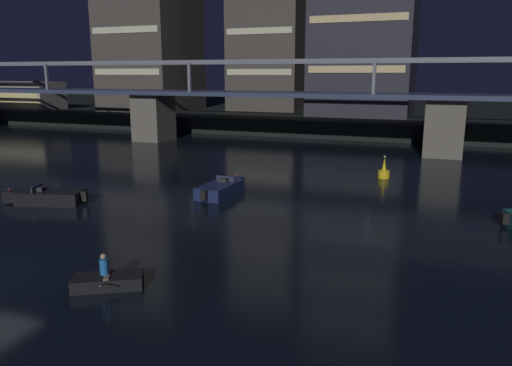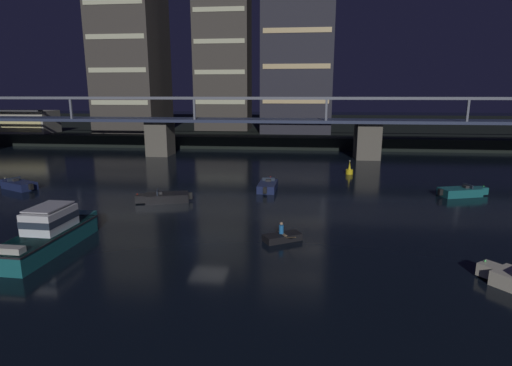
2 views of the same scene
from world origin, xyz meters
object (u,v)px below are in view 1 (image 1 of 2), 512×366
object	(u,v)px
river_bridge	(284,107)
speedboat_mid_center	(47,197)
dinghy_with_paddler	(108,281)
tower_west_tall	(268,12)
channel_buoy	(384,172)
tower_west_low	(149,12)
speedboat_mid_right	(221,189)
waterfront_pavilion	(25,95)

from	to	relation	value
river_bridge	speedboat_mid_center	world-z (taller)	river_bridge
speedboat_mid_center	dinghy_with_paddler	bearing A→B (deg)	-38.32
tower_west_tall	channel_buoy	distance (m)	46.64
tower_west_low	speedboat_mid_center	world-z (taller)	tower_west_low
tower_west_low	channel_buoy	bearing A→B (deg)	-37.93
speedboat_mid_center	river_bridge	bearing A→B (deg)	77.56
tower_west_tall	speedboat_mid_right	distance (m)	51.23
tower_west_low	dinghy_with_paddler	world-z (taller)	tower_west_low
river_bridge	speedboat_mid_right	world-z (taller)	river_bridge
tower_west_tall	dinghy_with_paddler	xyz separation A→B (m)	(15.48, -61.48, -17.03)
tower_west_low	dinghy_with_paddler	bearing A→B (deg)	-59.21
river_bridge	dinghy_with_paddler	bearing A→B (deg)	-82.27
river_bridge	speedboat_mid_center	xyz separation A→B (m)	(-6.29, -28.51, -3.96)
speedboat_mid_center	channel_buoy	bearing A→B (deg)	39.54
speedboat_mid_center	speedboat_mid_right	size ratio (longest dim) A/B	0.99
river_bridge	tower_west_low	distance (m)	36.52
tower_west_tall	speedboat_mid_center	bearing A→B (deg)	-85.53
river_bridge	dinghy_with_paddler	distance (m)	38.07
river_bridge	speedboat_mid_center	size ratio (longest dim) A/B	20.41
waterfront_pavilion	channel_buoy	world-z (taller)	waterfront_pavilion
speedboat_mid_center	tower_west_low	bearing A→B (deg)	115.12
tower_west_tall	dinghy_with_paddler	bearing A→B (deg)	-75.87
speedboat_mid_right	dinghy_with_paddler	distance (m)	15.14
waterfront_pavilion	channel_buoy	bearing A→B (deg)	-22.23
river_bridge	tower_west_low	xyz separation A→B (m)	(-28.47, 18.80, 13.02)
waterfront_pavilion	speedboat_mid_center	xyz separation A→B (m)	(42.42, -40.43, -4.02)
tower_west_low	speedboat_mid_right	xyz separation A→B (m)	(31.37, -41.33, -16.98)
river_bridge	tower_west_tall	xyz separation A→B (m)	(-10.39, 23.98, 12.93)
speedboat_mid_right	channel_buoy	bearing A→B (deg)	44.82
tower_west_low	tower_west_tall	size ratio (longest dim) A/B	1.01
channel_buoy	dinghy_with_paddler	distance (m)	25.52
tower_west_low	speedboat_mid_right	distance (m)	54.60
speedboat_mid_right	channel_buoy	distance (m)	13.42
speedboat_mid_center	dinghy_with_paddler	distance (m)	14.50
tower_west_low	channel_buoy	xyz separation A→B (m)	(40.89, -31.87, -16.91)
tower_west_low	speedboat_mid_center	xyz separation A→B (m)	(22.18, -47.32, -16.98)
waterfront_pavilion	channel_buoy	distance (m)	66.16
channel_buoy	dinghy_with_paddler	world-z (taller)	channel_buoy
channel_buoy	tower_west_tall	bearing A→B (deg)	121.63
speedboat_mid_center	waterfront_pavilion	bearing A→B (deg)	136.38
river_bridge	tower_west_low	size ratio (longest dim) A/B	3.43
tower_west_tall	speedboat_mid_center	size ratio (longest dim) A/B	5.92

